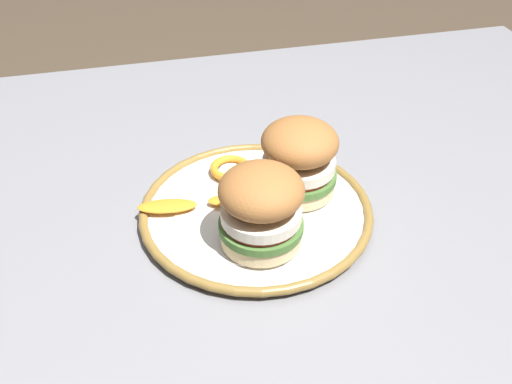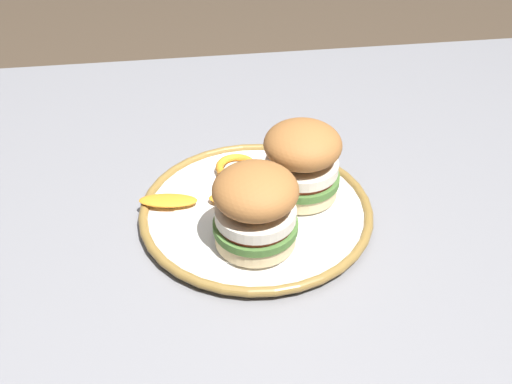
{
  "view_description": "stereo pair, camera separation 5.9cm",
  "coord_description": "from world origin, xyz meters",
  "px_view_note": "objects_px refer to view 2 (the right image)",
  "views": [
    {
      "loc": [
        -0.16,
        -0.55,
        1.22
      ],
      "look_at": [
        -0.02,
        0.03,
        0.76
      ],
      "focal_mm": 41.89,
      "sensor_mm": 36.0,
      "label": 1
    },
    {
      "loc": [
        -0.1,
        -0.56,
        1.22
      ],
      "look_at": [
        -0.02,
        0.03,
        0.76
      ],
      "focal_mm": 41.89,
      "sensor_mm": 36.0,
      "label": 2
    }
  ],
  "objects_px": {
    "dinner_plate": "(256,211)",
    "sandwich_half_left": "(302,160)",
    "sandwich_half_right": "(255,207)",
    "dining_table": "(275,277)"
  },
  "relations": [
    {
      "from": "sandwich_half_left",
      "to": "sandwich_half_right",
      "type": "xyz_separation_m",
      "value": [
        -0.07,
        -0.09,
        0.0
      ]
    },
    {
      "from": "dining_table",
      "to": "dinner_plate",
      "type": "relative_size",
      "value": 4.32
    },
    {
      "from": "dinner_plate",
      "to": "sandwich_half_left",
      "type": "bearing_deg",
      "value": 18.74
    },
    {
      "from": "dinner_plate",
      "to": "sandwich_half_left",
      "type": "distance_m",
      "value": 0.09
    },
    {
      "from": "dining_table",
      "to": "sandwich_half_right",
      "type": "relative_size",
      "value": 9.44
    },
    {
      "from": "dinner_plate",
      "to": "sandwich_half_right",
      "type": "xyz_separation_m",
      "value": [
        -0.01,
        -0.06,
        0.06
      ]
    },
    {
      "from": "sandwich_half_left",
      "to": "sandwich_half_right",
      "type": "height_order",
      "value": "same"
    },
    {
      "from": "dining_table",
      "to": "dinner_plate",
      "type": "xyz_separation_m",
      "value": [
        -0.02,
        0.03,
        0.1
      ]
    },
    {
      "from": "dinner_plate",
      "to": "sandwich_half_right",
      "type": "bearing_deg",
      "value": -98.5
    },
    {
      "from": "sandwich_half_left",
      "to": "sandwich_half_right",
      "type": "relative_size",
      "value": 1.01
    }
  ]
}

